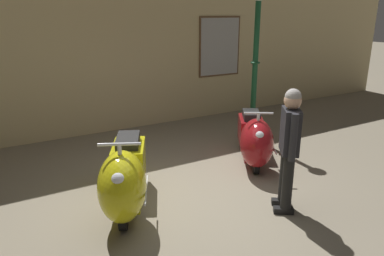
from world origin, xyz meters
name	(u,v)px	position (x,y,z in m)	size (l,w,h in m)	color
ground_plane	(195,196)	(0.00, 0.00, 0.00)	(60.00, 60.00, 0.00)	gray
showroom_back_wall	(109,44)	(0.01, 3.73, 1.93)	(18.00, 0.24, 3.87)	#CCB784
scooter_0	(125,178)	(-1.03, 0.05, 0.51)	(1.25, 1.89, 1.13)	black
scooter_1	(254,139)	(1.47, 0.48, 0.48)	(1.34, 1.71, 1.05)	black
lamppost	(255,61)	(2.34, 1.61, 1.65)	(0.28, 0.28, 3.06)	#144728
visitor_1	(289,142)	(0.87, -0.91, 0.97)	(0.41, 0.48, 1.67)	black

